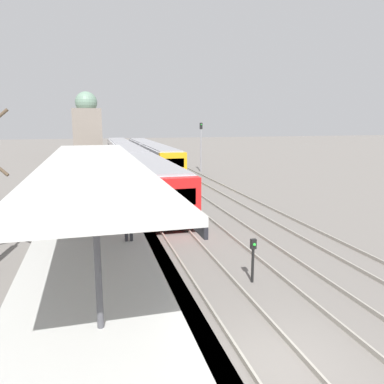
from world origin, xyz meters
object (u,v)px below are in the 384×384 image
Objects in this scene: train_near at (130,159)px; train_far at (150,153)px; signal_mast_far at (201,142)px; signal_post_near at (253,255)px; person_on_platform at (128,218)px.

train_far is at bearing 65.32° from train_near.
train_far is (3.27, 7.10, -0.03)m from train_near.
train_far is 8.47m from signal_mast_far.
signal_post_near is (1.38, -28.63, -0.67)m from train_near.
person_on_platform is 25.58m from train_near.
person_on_platform is 27.93m from signal_mast_far.
train_near is 1.60× the size of train_far.
signal_post_near is (4.08, -3.19, -0.85)m from person_on_platform.
person_on_platform is at bearing -100.38° from train_far.
signal_mast_far reaches higher than train_near.
train_near reaches higher than person_on_platform.
signal_mast_far reaches higher than train_far.
train_far is (5.96, 32.54, -0.22)m from person_on_platform.
train_near is 27.43× the size of signal_post_near.
train_far reaches higher than person_on_platform.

